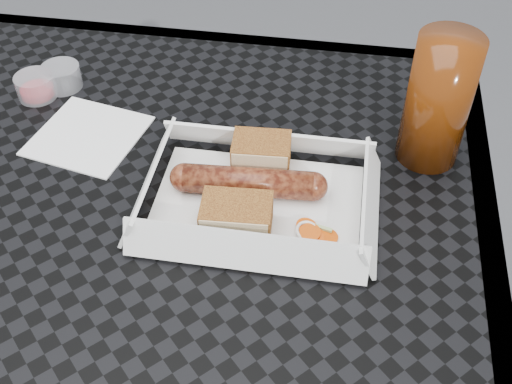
% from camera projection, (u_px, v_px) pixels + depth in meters
% --- Properties ---
extents(patio_table, '(0.80, 0.80, 0.74)m').
position_uv_depth(patio_table, '(122.00, 275.00, 0.72)').
color(patio_table, black).
rests_on(patio_table, ground).
extents(food_tray, '(0.22, 0.15, 0.00)m').
position_uv_depth(food_tray, '(257.00, 204.00, 0.69)').
color(food_tray, white).
rests_on(food_tray, patio_table).
extents(bratwurst, '(0.17, 0.04, 0.03)m').
position_uv_depth(bratwurst, '(248.00, 182.00, 0.69)').
color(bratwurst, brown).
rests_on(bratwurst, food_tray).
extents(bread_near, '(0.07, 0.05, 0.04)m').
position_uv_depth(bread_near, '(261.00, 155.00, 0.71)').
color(bread_near, '#945E25').
rests_on(bread_near, food_tray).
extents(bread_far, '(0.07, 0.05, 0.04)m').
position_uv_depth(bread_far, '(237.00, 217.00, 0.65)').
color(bread_far, '#945E25').
rests_on(bread_far, food_tray).
extents(veg_garnish, '(0.03, 0.03, 0.00)m').
position_uv_depth(veg_garnish, '(314.00, 237.00, 0.65)').
color(veg_garnish, '#DD4E09').
rests_on(veg_garnish, food_tray).
extents(napkin, '(0.14, 0.14, 0.00)m').
position_uv_depth(napkin, '(88.00, 135.00, 0.77)').
color(napkin, white).
rests_on(napkin, patio_table).
extents(condiment_cup_sauce, '(0.05, 0.05, 0.03)m').
position_uv_depth(condiment_cup_sauce, '(36.00, 86.00, 0.82)').
color(condiment_cup_sauce, maroon).
rests_on(condiment_cup_sauce, patio_table).
extents(condiment_cup_empty, '(0.05, 0.05, 0.03)m').
position_uv_depth(condiment_cup_empty, '(62.00, 77.00, 0.83)').
color(condiment_cup_empty, silver).
rests_on(condiment_cup_empty, patio_table).
extents(drink_glass, '(0.07, 0.07, 0.15)m').
position_uv_depth(drink_glass, '(438.00, 101.00, 0.69)').
color(drink_glass, '#522107').
rests_on(drink_glass, patio_table).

